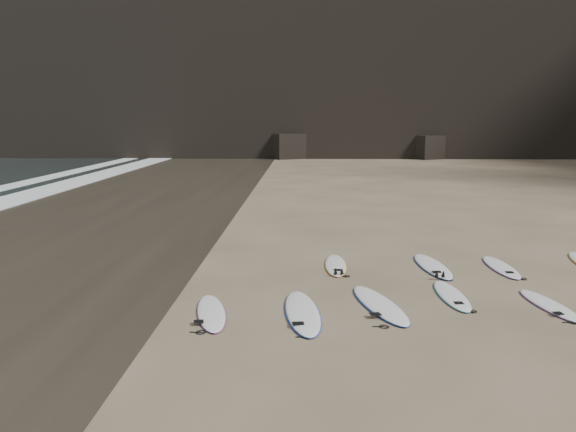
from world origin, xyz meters
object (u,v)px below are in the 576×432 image
(surfboard_0, at_px, (302,312))
(surfboard_11, at_px, (211,312))
(surfboard_6, at_px, (433,266))
(surfboard_2, at_px, (452,295))
(surfboard_7, at_px, (501,267))
(surfboard_1, at_px, (380,304))
(surfboard_3, at_px, (549,305))
(surfboard_5, at_px, (336,265))

(surfboard_0, xyz_separation_m, surfboard_11, (-1.88, -0.05, -0.01))
(surfboard_6, height_order, surfboard_11, surfboard_6)
(surfboard_2, bearing_deg, surfboard_7, 50.62)
(surfboard_6, bearing_deg, surfboard_1, -124.38)
(surfboard_2, bearing_deg, surfboard_6, 85.57)
(surfboard_7, distance_m, surfboard_11, 8.13)
(surfboard_1, distance_m, surfboard_6, 3.73)
(surfboard_1, distance_m, surfboard_11, 3.58)
(surfboard_3, bearing_deg, surfboard_2, 153.96)
(surfboard_3, bearing_deg, surfboard_5, 135.60)
(surfboard_3, bearing_deg, surfboard_1, 172.93)
(surfboard_5, distance_m, surfboard_6, 2.61)
(surfboard_1, height_order, surfboard_3, surfboard_1)
(surfboard_1, relative_size, surfboard_3, 1.23)
(surfboard_2, relative_size, surfboard_7, 0.96)
(surfboard_3, bearing_deg, surfboard_7, 80.97)
(surfboard_3, distance_m, surfboard_11, 7.20)
(surfboard_5, xyz_separation_m, surfboard_11, (-2.78, -3.86, 0.00))
(surfboard_3, distance_m, surfboard_5, 5.43)
(surfboard_1, bearing_deg, surfboard_3, -13.08)
(surfboard_6, distance_m, surfboard_11, 6.60)
(surfboard_0, relative_size, surfboard_7, 1.17)
(surfboard_5, bearing_deg, surfboard_6, -0.12)
(surfboard_2, xyz_separation_m, surfboard_5, (-2.47, 2.59, 0.00))
(surfboard_1, relative_size, surfboard_5, 1.17)
(surfboard_2, bearing_deg, surfboard_0, -161.27)
(surfboard_1, xyz_separation_m, surfboard_7, (3.68, 3.19, -0.01))
(surfboard_0, distance_m, surfboard_11, 1.88)
(surfboard_7, bearing_deg, surfboard_1, -139.78)
(surfboard_0, distance_m, surfboard_3, 5.32)
(surfboard_0, distance_m, surfboard_2, 3.58)
(surfboard_0, height_order, surfboard_1, surfboard_0)
(surfboard_0, relative_size, surfboard_5, 1.20)
(surfboard_5, bearing_deg, surfboard_3, -35.14)
(surfboard_2, distance_m, surfboard_11, 5.40)
(surfboard_6, relative_size, surfboard_11, 1.16)
(surfboard_2, distance_m, surfboard_3, 2.02)
(surfboard_3, xyz_separation_m, surfboard_7, (0.04, 3.11, 0.00))
(surfboard_2, xyz_separation_m, surfboard_11, (-5.25, -1.27, 0.00))
(surfboard_6, bearing_deg, surfboard_2, -97.73)
(surfboard_5, bearing_deg, surfboard_1, -76.03)
(surfboard_1, xyz_separation_m, surfboard_11, (-3.53, -0.58, -0.01))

